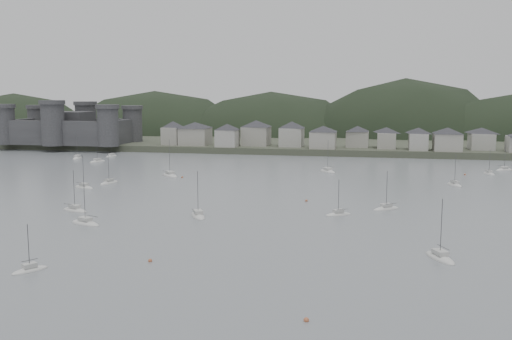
# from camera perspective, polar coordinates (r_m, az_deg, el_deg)

# --- Properties ---
(ground) EXTENTS (900.00, 900.00, 0.00)m
(ground) POSITION_cam_1_polar(r_m,az_deg,el_deg) (94.73, -9.65, -9.55)
(ground) COLOR slate
(ground) RESTS_ON ground
(far_shore_land) EXTENTS (900.00, 250.00, 3.00)m
(far_shore_land) POSITION_cam_1_polar(r_m,az_deg,el_deg) (381.37, 6.93, 3.64)
(far_shore_land) COLOR #383D2D
(far_shore_land) RESTS_ON ground
(forested_ridge) EXTENTS (851.55, 103.94, 102.57)m
(forested_ridge) POSITION_cam_1_polar(r_m,az_deg,el_deg) (356.69, 7.30, 1.30)
(forested_ridge) COLOR black
(forested_ridge) RESTS_ON ground
(castle) EXTENTS (66.00, 43.00, 20.00)m
(castle) POSITION_cam_1_polar(r_m,az_deg,el_deg) (305.84, -18.24, 4.11)
(castle) COLOR #37373A
(castle) RESTS_ON far_shore_land
(waterfront_town) EXTENTS (451.48, 28.46, 12.92)m
(waterfront_town) POSITION_cam_1_polar(r_m,az_deg,el_deg) (268.49, 15.60, 3.28)
(waterfront_town) COLOR #9A988D
(waterfront_town) RESTS_ON far_shore_land
(sailboat_lead) EXTENTS (8.00, 5.25, 10.49)m
(sailboat_lead) POSITION_cam_1_polar(r_m,az_deg,el_deg) (176.82, -16.98, -1.68)
(sailboat_lead) COLOR silver
(sailboat_lead) RESTS_ON ground
(moored_fleet) EXTENTS (232.13, 177.85, 13.59)m
(moored_fleet) POSITION_cam_1_polar(r_m,az_deg,el_deg) (159.03, -7.78, -2.44)
(moored_fleet) COLOR silver
(moored_fleet) RESTS_ON ground
(mooring_buoys) EXTENTS (146.36, 139.28, 0.70)m
(mooring_buoys) POSITION_cam_1_polar(r_m,az_deg,el_deg) (137.35, -2.96, -3.99)
(mooring_buoys) COLOR #AC5C39
(mooring_buoys) RESTS_ON ground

